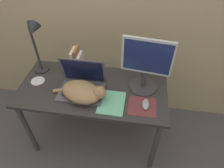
# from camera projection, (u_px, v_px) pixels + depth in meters

# --- Properties ---
(ground_plane) EXTENTS (12.00, 12.00, 0.00)m
(ground_plane) POSITION_uv_depth(u_px,v_px,m) (91.00, 162.00, 1.99)
(ground_plane) COLOR #4C4C51
(desk) EXTENTS (1.26, 0.61, 0.74)m
(desk) POSITION_uv_depth(u_px,v_px,m) (93.00, 95.00, 1.77)
(desk) COLOR #2D2B2B
(desk) RESTS_ON ground_plane
(laptop) EXTENTS (0.37, 0.27, 0.28)m
(laptop) POSITION_uv_depth(u_px,v_px,m) (82.00, 85.00, 1.65)
(laptop) COLOR #4C4C51
(laptop) RESTS_ON desk
(cat) EXTENTS (0.46, 0.32, 0.15)m
(cat) POSITION_uv_depth(u_px,v_px,m) (83.00, 92.00, 1.58)
(cat) COLOR #99754C
(cat) RESTS_ON desk
(external_monitor) EXTENTS (0.39, 0.24, 0.47)m
(external_monitor) POSITION_uv_depth(u_px,v_px,m) (146.00, 64.00, 1.55)
(external_monitor) COLOR #333338
(external_monitor) RESTS_ON desk
(mousepad) EXTENTS (0.22, 0.20, 0.00)m
(mousepad) POSITION_uv_depth(u_px,v_px,m) (142.00, 106.00, 1.56)
(mousepad) COLOR brown
(mousepad) RESTS_ON desk
(computer_mouse) EXTENTS (0.06, 0.11, 0.03)m
(computer_mouse) POSITION_uv_depth(u_px,v_px,m) (146.00, 104.00, 1.55)
(computer_mouse) COLOR #99999E
(computer_mouse) RESTS_ON mousepad
(book_row) EXTENTS (0.09, 0.14, 0.25)m
(book_row) POSITION_uv_depth(u_px,v_px,m) (77.00, 61.00, 1.80)
(book_row) COLOR beige
(book_row) RESTS_ON desk
(desk_lamp) EXTENTS (0.17, 0.17, 0.51)m
(desk_lamp) POSITION_uv_depth(u_px,v_px,m) (35.00, 39.00, 1.62)
(desk_lamp) COLOR #28282D
(desk_lamp) RESTS_ON desk
(notepad) EXTENTS (0.21, 0.26, 0.01)m
(notepad) POSITION_uv_depth(u_px,v_px,m) (112.00, 103.00, 1.58)
(notepad) COLOR #6BBC93
(notepad) RESTS_ON desk
(webcam) EXTENTS (0.04, 0.04, 0.07)m
(webcam) POSITION_uv_depth(u_px,v_px,m) (99.00, 68.00, 1.84)
(webcam) COLOR #232328
(webcam) RESTS_ON desk
(cd_disc) EXTENTS (0.12, 0.12, 0.00)m
(cd_disc) POSITION_uv_depth(u_px,v_px,m) (38.00, 81.00, 1.77)
(cd_disc) COLOR silver
(cd_disc) RESTS_ON desk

